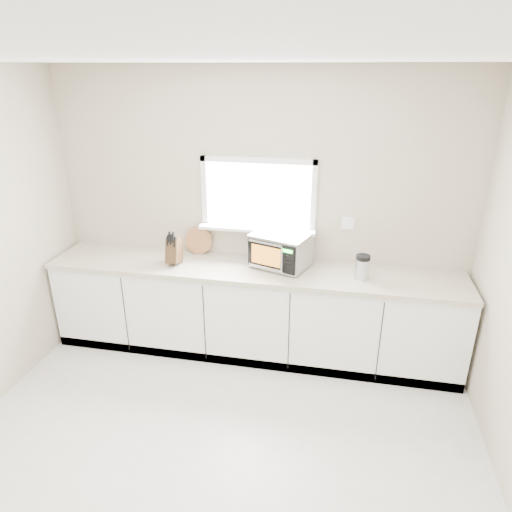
# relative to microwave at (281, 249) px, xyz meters

# --- Properties ---
(ground) EXTENTS (4.00, 4.00, 0.00)m
(ground) POSITION_rel_microwave_xyz_m (-0.25, -1.78, -1.09)
(ground) COLOR beige
(ground) RESTS_ON ground
(back_wall) EXTENTS (4.00, 0.17, 2.70)m
(back_wall) POSITION_rel_microwave_xyz_m (-0.25, 0.21, 0.27)
(back_wall) COLOR #BBA995
(back_wall) RESTS_ON ground
(cabinets) EXTENTS (3.92, 0.60, 0.88)m
(cabinets) POSITION_rel_microwave_xyz_m (-0.25, -0.08, -0.65)
(cabinets) COLOR white
(cabinets) RESTS_ON ground
(countertop) EXTENTS (3.92, 0.64, 0.04)m
(countertop) POSITION_rel_microwave_xyz_m (-0.25, -0.09, -0.19)
(countertop) COLOR beige
(countertop) RESTS_ON cabinets
(microwave) EXTENTS (0.60, 0.53, 0.32)m
(microwave) POSITION_rel_microwave_xyz_m (0.00, 0.00, 0.00)
(microwave) COLOR black
(microwave) RESTS_ON countertop
(knife_block) EXTENTS (0.11, 0.24, 0.34)m
(knife_block) POSITION_rel_microwave_xyz_m (-1.00, -0.14, -0.02)
(knife_block) COLOR #432C18
(knife_block) RESTS_ON countertop
(cutting_board) EXTENTS (0.28, 0.07, 0.28)m
(cutting_board) POSITION_rel_microwave_xyz_m (-0.85, 0.16, -0.03)
(cutting_board) COLOR #A45E3F
(cutting_board) RESTS_ON countertop
(coffee_grinder) EXTENTS (0.14, 0.14, 0.23)m
(coffee_grinder) POSITION_rel_microwave_xyz_m (0.75, -0.12, -0.06)
(coffee_grinder) COLOR #B8BABF
(coffee_grinder) RESTS_ON countertop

